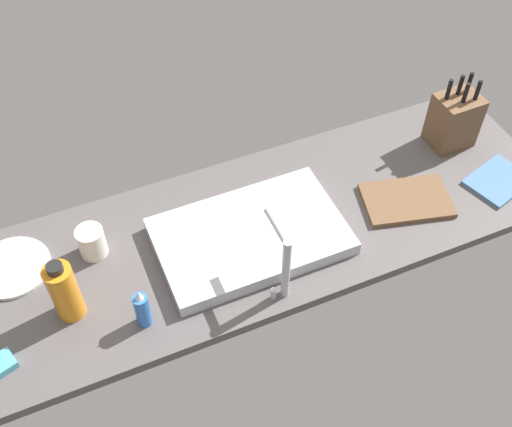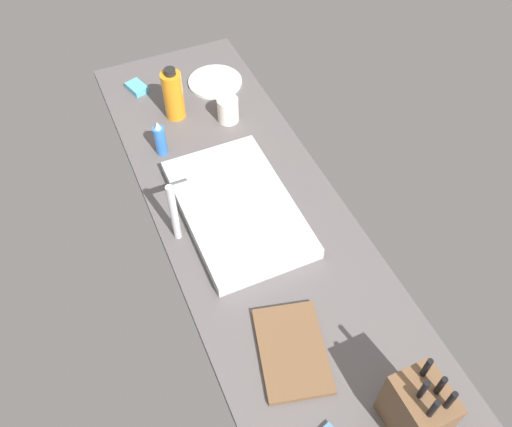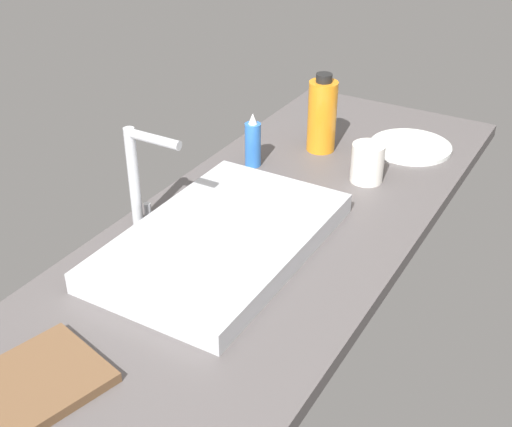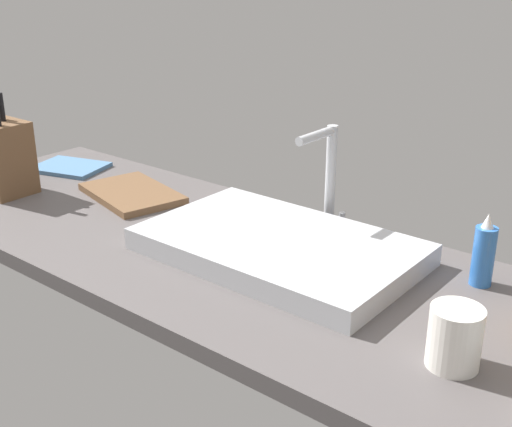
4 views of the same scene
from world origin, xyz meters
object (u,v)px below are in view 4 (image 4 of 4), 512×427
object	(u,v)px
soap_bottle	(484,254)
dish_towel	(70,167)
cutting_board	(132,194)
coffee_mug	(455,337)
faucet	(328,169)
sink_basin	(279,247)
knife_block	(1,157)

from	to	relation	value
soap_bottle	dish_towel	bearing A→B (deg)	-177.70
cutting_board	coffee_mug	xyz separation A→B (cm)	(95.82, -19.61, 4.00)
coffee_mug	faucet	bearing A→B (deg)	143.24
faucet	cutting_board	xyz separation A→B (cm)	(-50.33, -14.37, -13.18)
faucet	cutting_board	world-z (taller)	faucet
soap_bottle	dish_towel	world-z (taller)	soap_bottle
sink_basin	faucet	bearing A→B (deg)	93.85
soap_bottle	coffee_mug	xyz separation A→B (cm)	(6.94, -28.80, -1.41)
faucet	knife_block	distance (cm)	85.65
cutting_board	coffee_mug	size ratio (longest dim) A/B	2.78
soap_bottle	coffee_mug	world-z (taller)	soap_bottle
sink_basin	soap_bottle	bearing A→B (deg)	21.12
cutting_board	dish_towel	world-z (taller)	cutting_board
faucet	dish_towel	xyz separation A→B (cm)	(-82.69, -10.04, -13.48)
sink_basin	dish_towel	distance (cm)	84.56
faucet	knife_block	xyz separation A→B (cm)	(-78.89, -33.07, -4.33)
knife_block	dish_towel	size ratio (longest dim) A/B	1.33
dish_towel	sink_basin	bearing A→B (deg)	-6.46
cutting_board	dish_towel	size ratio (longest dim) A/B	1.39
dish_towel	coffee_mug	world-z (taller)	coffee_mug
knife_block	coffee_mug	distance (cm)	124.48
knife_block	cutting_board	distance (cm)	35.27
knife_block	faucet	bearing A→B (deg)	21.70
faucet	soap_bottle	world-z (taller)	faucet
sink_basin	knife_block	xyz separation A→B (cm)	(-80.21, -13.51, 7.45)
sink_basin	coffee_mug	size ratio (longest dim) A/B	5.70
cutting_board	soap_bottle	world-z (taller)	soap_bottle
dish_towel	coffee_mug	size ratio (longest dim) A/B	2.00
faucet	knife_block	world-z (taller)	knife_block
faucet	sink_basin	bearing A→B (deg)	-86.15
sink_basin	soap_bottle	world-z (taller)	soap_bottle
sink_basin	faucet	distance (cm)	22.87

